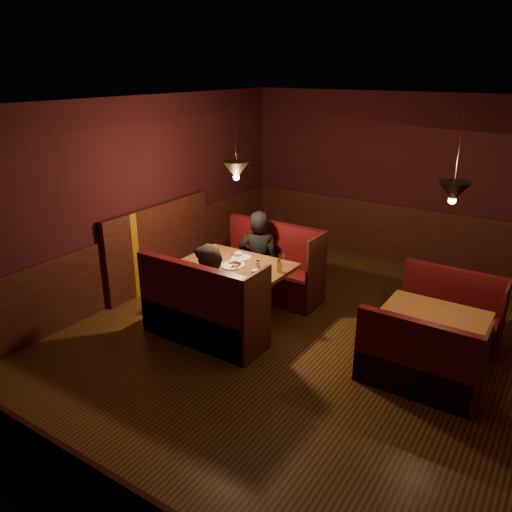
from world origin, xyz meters
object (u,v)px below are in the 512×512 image
Objects in this scene: main_bench_near at (201,316)px; second_table at (434,325)px; diner_b at (210,279)px; main_bench_far at (271,273)px; second_bench_far at (449,317)px; second_bench_near at (417,368)px; main_table at (239,275)px; diner_a at (259,243)px.

main_bench_near reaches higher than second_table.
main_bench_far is at bearing 102.15° from diner_b.
second_table is at bearing -92.20° from second_bench_far.
main_bench_far is 2.57m from second_bench_far.
second_bench_far is at bearing 35.03° from main_bench_near.
second_bench_far reaches higher than second_table.
second_bench_near reaches higher than second_table.
main_table reaches higher than second_table.
main_bench_near is 0.96× the size of diner_a.
main_bench_near is 1.28× the size of second_bench_near.
second_bench_near is at bearing 17.46° from diner_b.
main_bench_near reaches higher than main_table.
main_table is 0.94× the size of diner_b.
second_bench_far is at bearing 87.80° from second_table.
diner_b is (-0.00, 0.20, 0.43)m from main_bench_near.
main_bench_far is 1.41× the size of second_table.
main_bench_near is at bearing -76.80° from diner_b.
main_table is at bearing -91.13° from main_bench_far.
diner_b is (-2.57, -0.23, 0.50)m from second_bench_near.
second_bench_near is (2.57, -1.24, -0.06)m from main_bench_far.
main_bench_far is 1.00× the size of main_bench_near.
second_bench_far is at bearing 20.45° from main_table.
main_bench_far is 2.86m from second_bench_near.
second_bench_near is at bearing 9.55° from main_bench_near.
main_table is 0.73m from diner_a.
main_bench_near is 2.61m from second_bench_near.
diner_a is at bearing 107.82° from diner_b.
diner_b reaches higher than second_bench_near.
main_bench_near is at bearing 75.94° from diner_a.
main_bench_far is 1.03× the size of diner_b.
main_table reaches higher than second_bench_near.
diner_b is (-0.00, -1.47, 0.43)m from main_bench_far.
second_bench_far is 3.07m from diner_b.
second_bench_far is (2.57, 1.80, -0.06)m from main_bench_near.
main_bench_near is 1.41× the size of second_table.
second_table is at bearing 152.43° from diner_a.
main_bench_near is 1.03× the size of diner_b.
main_table reaches higher than second_bench_far.
second_bench_far is 1.37m from second_bench_near.
main_table is at bearing -159.55° from second_bench_far.
second_bench_near is 0.75× the size of diner_a.
main_table is 1.16× the size of second_bench_far.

